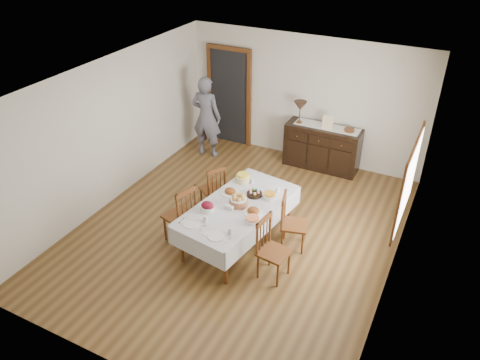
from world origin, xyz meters
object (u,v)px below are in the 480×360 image
at_px(chair_right_far, 291,222).
at_px(person, 206,114).
at_px(chair_right_near, 271,248).
at_px(sideboard, 322,147).
at_px(table_lamp, 300,107).
at_px(chair_left_far, 213,188).
at_px(dining_table, 238,210).
at_px(chair_left_near, 182,214).

height_order(chair_right_far, person, person).
height_order(chair_right_near, sideboard, chair_right_near).
bearing_deg(person, chair_right_far, 137.79).
relative_size(person, table_lamp, 4.07).
distance_m(chair_right_near, person, 4.00).
relative_size(chair_left_far, table_lamp, 1.96).
height_order(dining_table, table_lamp, table_lamp).
relative_size(chair_right_far, table_lamp, 2.08).
xyz_separation_m(chair_left_far, sideboard, (1.21, 2.34, -0.00)).
height_order(chair_left_far, chair_right_far, chair_right_far).
bearing_deg(dining_table, chair_right_far, 28.10).
bearing_deg(chair_right_far, chair_right_near, 164.00).
bearing_deg(dining_table, table_lamp, 100.95).
relative_size(chair_left_near, table_lamp, 2.28).
relative_size(sideboard, table_lamp, 3.29).
relative_size(chair_left_far, chair_right_far, 0.94).
distance_m(chair_right_far, table_lamp, 2.91).
distance_m(chair_left_near, table_lamp, 3.46).
xyz_separation_m(chair_right_far, person, (-2.76, 2.12, 0.45)).
height_order(chair_left_near, chair_right_near, chair_left_near).
relative_size(dining_table, chair_left_near, 2.13).
relative_size(chair_left_near, sideboard, 0.69).
distance_m(chair_left_near, chair_right_far, 1.73).
xyz_separation_m(chair_right_near, sideboard, (-0.37, 3.44, -0.04)).
relative_size(dining_table, chair_left_far, 2.48).
bearing_deg(chair_right_near, chair_left_far, 62.44).
relative_size(sideboard, person, 0.81).
bearing_deg(chair_left_far, chair_right_far, 109.93).
bearing_deg(chair_left_far, chair_left_near, 31.87).
xyz_separation_m(chair_left_far, chair_right_far, (1.60, -0.35, 0.03)).
relative_size(chair_left_near, chair_left_far, 1.16).
height_order(chair_left_near, chair_left_far, chair_left_near).
height_order(chair_right_far, sideboard, chair_right_far).
relative_size(chair_left_far, sideboard, 0.60).
relative_size(dining_table, chair_right_near, 2.26).
distance_m(person, table_lamp, 1.96).
bearing_deg(chair_right_near, chair_right_far, 6.13).
bearing_deg(chair_left_near, chair_right_near, 101.80).
xyz_separation_m(chair_left_near, chair_right_near, (1.59, -0.09, -0.03)).
bearing_deg(chair_right_far, dining_table, 94.36).
bearing_deg(chair_right_far, person, 37.53).
relative_size(chair_right_near, person, 0.53).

